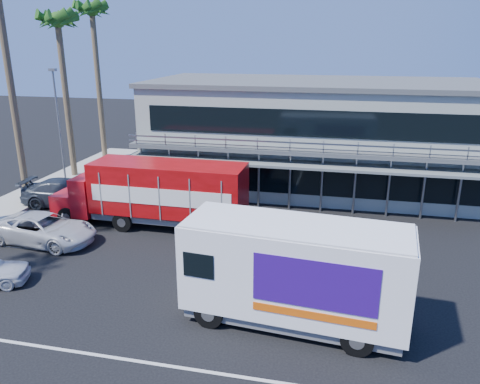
# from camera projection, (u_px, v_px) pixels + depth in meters

# --- Properties ---
(ground) EXTENTS (120.00, 120.00, 0.00)m
(ground) POSITION_uv_depth(u_px,v_px,m) (216.00, 277.00, 20.41)
(ground) COLOR black
(ground) RESTS_ON ground
(building) EXTENTS (22.40, 12.00, 7.30)m
(building) POSITION_uv_depth(u_px,v_px,m) (314.00, 134.00, 32.54)
(building) COLOR #9AA294
(building) RESTS_ON ground
(curb_strip) EXTENTS (3.00, 32.00, 0.16)m
(curb_strip) POSITION_uv_depth(u_px,v_px,m) (9.00, 205.00, 29.07)
(curb_strip) COLOR #A5A399
(curb_strip) RESTS_ON ground
(palm_e) EXTENTS (2.80, 2.80, 12.25)m
(palm_e) POSITION_uv_depth(u_px,v_px,m) (58.00, 30.00, 32.27)
(palm_e) COLOR brown
(palm_e) RESTS_ON ground
(palm_f) EXTENTS (2.80, 2.80, 13.25)m
(palm_f) POSITION_uv_depth(u_px,v_px,m) (93.00, 19.00, 37.19)
(palm_f) COLOR brown
(palm_f) RESTS_ON ground
(light_pole_far) EXTENTS (0.50, 0.25, 8.09)m
(light_pole_far) POSITION_uv_depth(u_px,v_px,m) (59.00, 122.00, 32.18)
(light_pole_far) COLOR gray
(light_pole_far) RESTS_ON ground
(red_truck) EXTENTS (10.84, 2.75, 3.64)m
(red_truck) POSITION_uv_depth(u_px,v_px,m) (156.00, 192.00, 25.43)
(red_truck) COLOR #AD0E15
(red_truck) RESTS_ON ground
(white_van) EXTENTS (8.09, 3.42, 3.85)m
(white_van) POSITION_uv_depth(u_px,v_px,m) (294.00, 272.00, 16.51)
(white_van) COLOR white
(white_van) RESTS_ON ground
(parked_car_c) EXTENTS (5.55, 2.96, 1.49)m
(parked_car_c) POSITION_uv_depth(u_px,v_px,m) (44.00, 229.00, 23.71)
(parked_car_c) COLOR silver
(parked_car_c) RESTS_ON ground
(parked_car_d) EXTENTS (5.94, 2.93, 1.66)m
(parked_car_d) POSITION_uv_depth(u_px,v_px,m) (69.00, 193.00, 29.03)
(parked_car_d) COLOR #2F363F
(parked_car_d) RESTS_ON ground
(parked_car_e) EXTENTS (4.57, 2.54, 1.47)m
(parked_car_e) POSITION_uv_depth(u_px,v_px,m) (75.00, 194.00, 29.18)
(parked_car_e) COLOR slate
(parked_car_e) RESTS_ON ground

